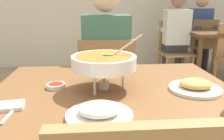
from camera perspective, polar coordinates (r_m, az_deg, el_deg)
The scene contains 14 objects.
dining_table_main at distance 1.16m, azimuth 0.60°, elevation -10.05°, with size 1.15×0.89×0.76m.
chair_diner_main at distance 1.89m, azimuth -1.42°, elevation -3.95°, with size 0.44×0.44×0.90m.
diner_main at distance 1.85m, azimuth -1.52°, elevation 3.28°, with size 0.40×0.45×1.31m.
curry_bowl at distance 1.08m, azimuth -1.99°, elevation 1.90°, with size 0.33×0.30×0.26m.
rice_plate at distance 0.84m, azimuth -3.12°, elevation -10.28°, with size 0.24×0.24×0.06m.
appetizer_plate at distance 1.15m, azimuth 19.66°, elevation -3.75°, with size 0.24×0.24×0.06m.
sauce_dish at distance 1.15m, azimuth -13.53°, elevation -3.73°, with size 0.09×0.09×0.02m.
napkin_folded at distance 1.00m, azimuth -24.17°, elevation -8.08°, with size 0.12×0.08×0.02m, color white.
spoon_utensil at distance 0.95m, azimuth -23.39°, elevation -9.55°, with size 0.01×0.17×0.01m, color silver.
dining_table_far at distance 3.86m, azimuth 24.70°, elevation 6.65°, with size 1.00×0.80×0.76m.
chair_bg_left at distance 3.69m, azimuth 14.91°, elevation 5.40°, with size 0.45×0.45×0.90m.
chair_bg_middle at distance 4.31m, azimuth 21.05°, elevation 6.34°, with size 0.46×0.46×0.90m.
patron_bg_left at distance 3.61m, azimuth 15.28°, elevation 8.96°, with size 0.40×0.45×1.31m.
patron_bg_middle at distance 4.35m, azimuth 20.85°, elevation 9.58°, with size 0.40×0.45×1.31m.
Camera 1 is at (-0.10, -1.04, 1.15)m, focal length 37.40 mm.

